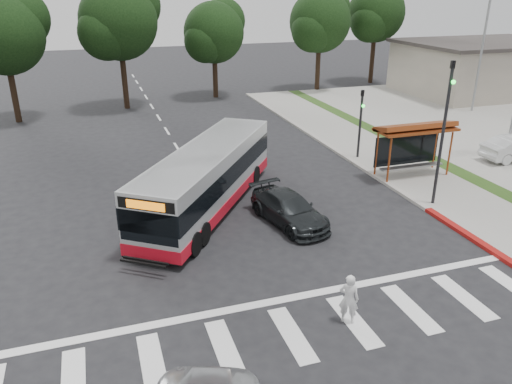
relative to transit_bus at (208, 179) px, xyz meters
name	(u,v)px	position (x,y,z in m)	size (l,w,h in m)	color
ground	(242,253)	(0.24, -4.41, -1.40)	(140.00, 140.00, 0.00)	black
sidewalk_east	(383,158)	(11.24, 3.59, -1.34)	(4.00, 40.00, 0.12)	gray
curb_east	(352,161)	(9.24, 3.59, -1.33)	(0.30, 40.00, 0.15)	#9E9991
curb_east_red	(475,240)	(9.24, -6.41, -1.33)	(0.32, 6.00, 0.15)	maroon
commercial_building	(484,69)	(30.24, 17.59, 0.80)	(14.00, 10.00, 4.40)	#AAA08F
building_roof_cap	(488,43)	(30.24, 17.59, 3.15)	(14.60, 10.60, 0.30)	#383330
crosswalk_ladder	(292,334)	(0.24, -9.41, -1.40)	(18.00, 2.60, 0.01)	silver
bus_shelter	(414,133)	(11.04, 0.69, 0.95)	(4.20, 1.60, 2.86)	brown
traffic_signal_ne_tall	(445,123)	(9.84, -2.92, 2.48)	(0.18, 0.37, 6.50)	black
traffic_signal_ne_short	(361,117)	(9.84, 4.08, 1.08)	(0.18, 0.37, 4.00)	black
lot_light_mid	(484,35)	(24.24, 11.59, 4.51)	(1.90, 0.35, 9.01)	gray
tree_ne_a	(320,20)	(16.31, 23.65, 4.99)	(6.16, 5.74, 9.30)	black
tree_ne_b	(377,12)	(23.31, 25.65, 5.52)	(6.16, 5.74, 10.02)	black
tree_north_a	(119,19)	(-1.68, 21.66, 5.52)	(6.60, 6.15, 10.17)	black
tree_north_b	(214,32)	(6.31, 23.65, 4.26)	(5.72, 5.33, 8.43)	black
tree_north_c	(4,33)	(-9.69, 19.65, 4.89)	(6.16, 5.74, 9.30)	black
transit_bus	(208,179)	(0.00, 0.00, 0.00)	(2.35, 10.85, 2.80)	#B9BBBE
pedestrian	(349,299)	(2.03, -9.37, -0.59)	(0.59, 0.39, 1.62)	silver
dark_sedan	(289,209)	(2.88, -2.54, -0.77)	(1.77, 4.36, 1.27)	black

